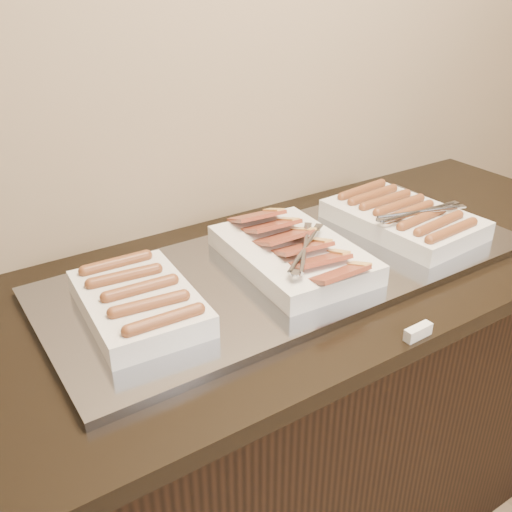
{
  "coord_description": "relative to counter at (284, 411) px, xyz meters",
  "views": [
    {
      "loc": [
        -0.73,
        1.17,
        1.58
      ],
      "look_at": [
        -0.09,
        2.13,
        0.97
      ],
      "focal_mm": 40.0,
      "sensor_mm": 36.0,
      "label": 1
    }
  ],
  "objects": [
    {
      "name": "counter",
      "position": [
        0.0,
        0.0,
        0.0
      ],
      "size": [
        2.06,
        0.76,
        0.9
      ],
      "color": "black",
      "rests_on": "ground"
    },
    {
      "name": "dish_right",
      "position": [
        0.38,
        -0.0,
        0.5
      ],
      "size": [
        0.29,
        0.41,
        0.08
      ],
      "rotation": [
        0.0,
        0.0,
        0.07
      ],
      "color": "silver",
      "rests_on": "warming_tray"
    },
    {
      "name": "dish_center",
      "position": [
        0.01,
        -0.0,
        0.5
      ],
      "size": [
        0.29,
        0.42,
        0.09
      ],
      "rotation": [
        0.0,
        0.0,
        -0.07
      ],
      "color": "silver",
      "rests_on": "warming_tray"
    },
    {
      "name": "warming_tray",
      "position": [
        0.02,
        0.0,
        0.46
      ],
      "size": [
        1.2,
        0.5,
        0.02
      ],
      "primitive_type": "cube",
      "color": "#91949E",
      "rests_on": "counter"
    },
    {
      "name": "dish_left",
      "position": [
        -0.38,
        0.0,
        0.5
      ],
      "size": [
        0.24,
        0.33,
        0.07
      ],
      "rotation": [
        0.0,
        0.0,
        -0.07
      ],
      "color": "silver",
      "rests_on": "warming_tray"
    },
    {
      "name": "label_holder",
      "position": [
        0.06,
        -0.36,
        0.46
      ],
      "size": [
        0.07,
        0.02,
        0.03
      ],
      "primitive_type": "cube",
      "rotation": [
        0.0,
        0.0,
        0.03
      ],
      "color": "silver",
      "rests_on": "counter"
    }
  ]
}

